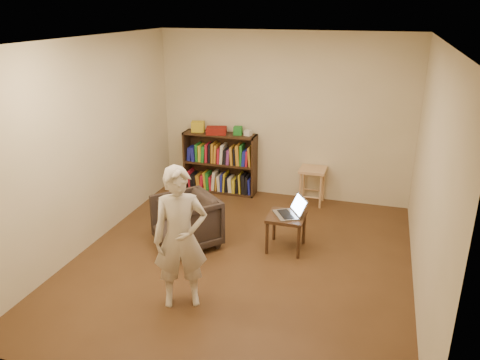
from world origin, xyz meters
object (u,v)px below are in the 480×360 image
(bookshelf, at_px, (220,166))
(person, at_px, (180,238))
(side_table, at_px, (286,221))
(laptop, at_px, (291,211))
(stool, at_px, (313,175))
(armchair, at_px, (186,222))

(bookshelf, bearing_deg, person, -77.94)
(side_table, bearing_deg, laptop, 27.68)
(bookshelf, distance_m, stool, 1.54)
(person, bearing_deg, bookshelf, 76.79)
(bookshelf, relative_size, stool, 2.08)
(stool, xyz_separation_m, side_table, (-0.09, -1.57, -0.08))
(bookshelf, xyz_separation_m, person, (0.66, -3.08, 0.31))
(bookshelf, height_order, side_table, bookshelf)
(side_table, relative_size, laptop, 0.98)
(side_table, bearing_deg, bookshelf, 131.60)
(armchair, height_order, laptop, laptop)
(side_table, bearing_deg, armchair, -167.05)
(bookshelf, xyz_separation_m, side_table, (1.45, -1.63, -0.05))
(armchair, xyz_separation_m, laptop, (1.29, 0.31, 0.19))
(stool, relative_size, laptop, 1.21)
(bookshelf, distance_m, side_table, 2.18)
(armchair, xyz_separation_m, person, (0.45, -1.16, 0.42))
(armchair, distance_m, person, 1.31)
(bookshelf, bearing_deg, stool, -2.41)
(laptop, bearing_deg, bookshelf, -168.12)
(person, bearing_deg, side_table, 36.07)
(side_table, xyz_separation_m, person, (-0.79, -1.45, 0.36))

